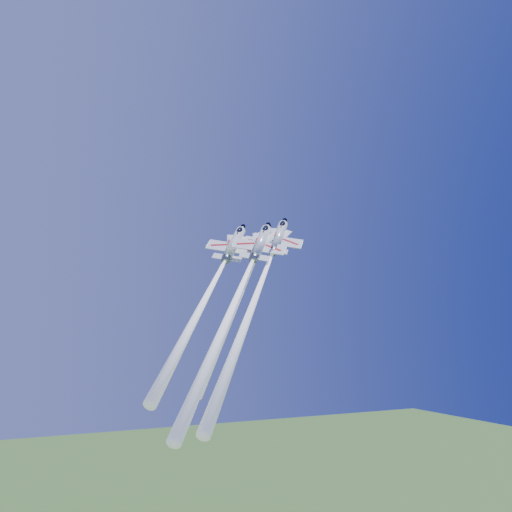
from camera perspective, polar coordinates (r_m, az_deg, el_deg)
name	(u,v)px	position (r m, az deg, el deg)	size (l,w,h in m)	color
jet_lead	(244,286)	(108.89, -1.19, -2.98)	(25.21, 37.75, 40.50)	white
jet_left	(211,287)	(106.10, -4.50, -3.15)	(26.51, 38.66, 40.73)	white
jet_right	(258,290)	(102.12, 0.23, -3.43)	(29.04, 43.01, 45.81)	white
jet_slot	(238,295)	(98.38, -1.85, -3.96)	(28.11, 41.42, 43.96)	white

